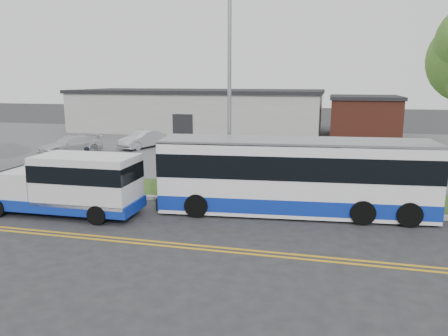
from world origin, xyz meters
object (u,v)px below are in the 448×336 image
(transit_bus, at_px, (294,176))
(parked_car_b, at_px, (70,145))
(shuttle_bus, at_px, (73,183))
(parked_car_a, at_px, (142,139))
(streetlight_near, at_px, (229,83))
(pedestrian, at_px, (87,162))

(transit_bus, bearing_deg, parked_car_b, 143.75)
(shuttle_bus, height_order, transit_bus, transit_bus)
(shuttle_bus, height_order, parked_car_a, shuttle_bus)
(streetlight_near, distance_m, parked_car_b, 16.32)
(pedestrian, bearing_deg, parked_car_b, -62.97)
(streetlight_near, xyz_separation_m, pedestrian, (-8.21, 1.27, -4.27))
(streetlight_near, bearing_deg, transit_bus, -33.38)
(streetlight_near, bearing_deg, parked_car_a, 129.59)
(streetlight_near, height_order, shuttle_bus, streetlight_near)
(pedestrian, distance_m, parked_car_a, 10.62)
(parked_car_a, bearing_deg, parked_car_b, -115.26)
(transit_bus, distance_m, parked_car_a, 19.04)
(shuttle_bus, bearing_deg, transit_bus, 14.49)
(shuttle_bus, distance_m, parked_car_a, 16.89)
(transit_bus, bearing_deg, pedestrian, 158.00)
(shuttle_bus, xyz_separation_m, pedestrian, (-2.86, 5.79, -0.34))
(streetlight_near, relative_size, pedestrian, 5.49)
(transit_bus, distance_m, parked_car_b, 19.58)
(parked_car_b, bearing_deg, parked_car_a, 77.90)
(streetlight_near, xyz_separation_m, parked_car_b, (-13.57, 7.89, -4.47))
(parked_car_a, bearing_deg, transit_bus, -27.72)
(shuttle_bus, distance_m, transit_bus, 8.91)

